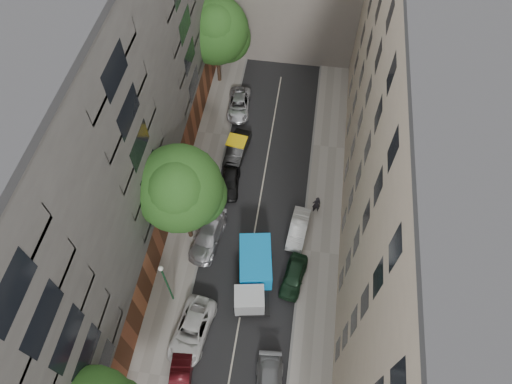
% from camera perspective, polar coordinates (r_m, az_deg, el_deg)
% --- Properties ---
extents(ground, '(120.00, 120.00, 0.00)m').
position_cam_1_polar(ground, '(37.35, -0.45, -6.50)').
color(ground, '#4C4C49').
rests_on(ground, ground).
extents(road_surface, '(8.00, 44.00, 0.02)m').
position_cam_1_polar(road_surface, '(37.34, -0.45, -6.49)').
color(road_surface, black).
rests_on(road_surface, ground).
extents(sidewalk_left, '(3.00, 44.00, 0.15)m').
position_cam_1_polar(sidewalk_left, '(38.09, -8.69, -5.29)').
color(sidewalk_left, gray).
rests_on(sidewalk_left, ground).
extents(sidewalk_right, '(3.00, 44.00, 0.15)m').
position_cam_1_polar(sidewalk_right, '(37.28, 8.01, -7.50)').
color(sidewalk_right, gray).
rests_on(sidewalk_right, ground).
extents(building_left, '(8.00, 44.00, 20.00)m').
position_cam_1_polar(building_left, '(31.81, -20.63, 4.77)').
color(building_left, '#4D4A48').
rests_on(building_left, ground).
extents(building_right, '(8.00, 44.00, 20.00)m').
position_cam_1_polar(building_right, '(29.81, 20.81, -0.14)').
color(building_right, '#B5A38D').
rests_on(building_right, ground).
extents(tarp_truck, '(3.19, 6.10, 2.67)m').
position_cam_1_polar(tarp_truck, '(34.66, -0.27, -10.13)').
color(tarp_truck, black).
rests_on(tarp_truck, ground).
extents(car_left_1, '(1.86, 4.06, 1.29)m').
position_cam_1_polar(car_left_1, '(33.60, -9.47, -22.55)').
color(car_left_1, '#490E14').
rests_on(car_left_1, ground).
extents(car_left_2, '(3.00, 5.36, 1.42)m').
position_cam_1_polar(car_left_2, '(34.30, -8.04, -16.74)').
color(car_left_2, silver).
rests_on(car_left_2, ground).
extents(car_left_3, '(2.66, 5.21, 1.45)m').
position_cam_1_polar(car_left_3, '(37.07, -6.03, -5.50)').
color(car_left_3, '#B6B5BB').
rests_on(car_left_3, ground).
extents(car_left_4, '(1.89, 4.04, 1.34)m').
position_cam_1_polar(car_left_4, '(39.80, -3.25, 1.35)').
color(car_left_4, black).
rests_on(car_left_4, ground).
extents(car_left_5, '(2.08, 4.56, 1.45)m').
position_cam_1_polar(car_left_5, '(41.86, -2.37, 5.40)').
color(car_left_5, black).
rests_on(car_left_5, ground).
extents(car_left_6, '(2.51, 4.79, 1.29)m').
position_cam_1_polar(car_left_6, '(45.68, -2.16, 10.87)').
color(car_left_6, silver).
rests_on(car_left_6, ground).
extents(car_right_2, '(2.17, 4.06, 1.32)m').
position_cam_1_polar(car_right_2, '(35.56, 4.74, -10.46)').
color(car_right_2, black).
rests_on(car_right_2, ground).
extents(car_right_3, '(1.79, 4.07, 1.30)m').
position_cam_1_polar(car_right_3, '(37.43, 5.32, -4.58)').
color(car_right_3, silver).
rests_on(car_right_3, ground).
extents(tree_mid, '(6.39, 6.28, 10.12)m').
position_cam_1_polar(tree_mid, '(32.21, -9.42, 0.08)').
color(tree_mid, '#382619').
rests_on(tree_mid, sidewalk_left).
extents(tree_far, '(6.42, 6.30, 9.22)m').
position_cam_1_polar(tree_far, '(45.15, -5.00, 19.21)').
color(tree_far, '#382619').
rests_on(tree_far, sidewalk_left).
extents(lamp_post, '(0.36, 0.36, 5.67)m').
position_cam_1_polar(lamp_post, '(32.63, -11.25, -10.74)').
color(lamp_post, '#17522D').
rests_on(lamp_post, sidewalk_left).
extents(pedestrian, '(0.80, 0.62, 1.95)m').
position_cam_1_polar(pedestrian, '(38.23, 7.57, -1.54)').
color(pedestrian, black).
rests_on(pedestrian, sidewalk_right).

